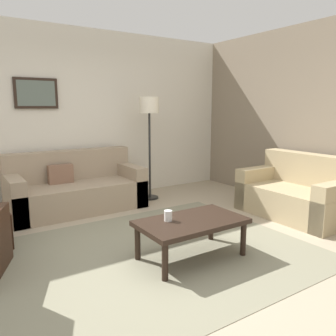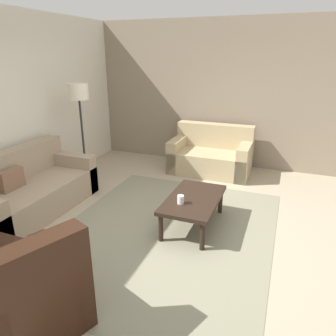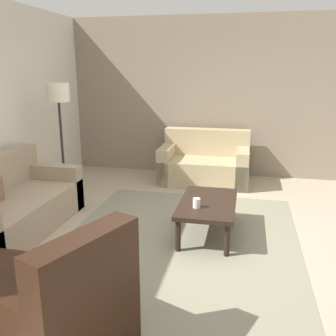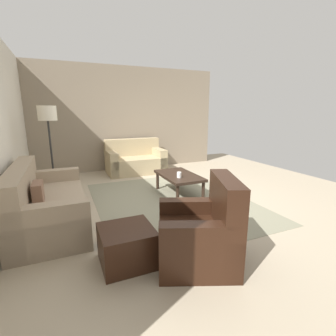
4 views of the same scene
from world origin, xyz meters
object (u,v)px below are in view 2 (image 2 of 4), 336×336
Objects in this scene: cup at (181,200)px; lamp_standing at (79,102)px; couch_main at (26,192)px; couch_loveseat at (211,156)px; armchair_leather at (30,302)px; coffee_table at (193,201)px.

cup is 2.55m from lamp_standing.
couch_main is 1.32× the size of couch_loveseat.
coffee_table is at bearing -19.06° from armchair_leather.
coffee_table is (-2.15, -0.28, 0.06)m from couch_loveseat.
lamp_standing is (0.81, 2.24, 1.05)m from coffee_table.
couch_main is 1.88× the size of armchair_leather.
coffee_table is 2.60m from lamp_standing.
lamp_standing reaches higher than armchair_leather.
lamp_standing is (2.92, 1.51, 1.10)m from armchair_leather.
couch_main reaches higher than coffee_table.
lamp_standing is at bearing 70.10° from coffee_table.
coffee_table is (0.45, -2.37, 0.06)m from couch_main.
armchair_leather is 0.95× the size of coffee_table.
armchair_leather is at bearing -152.61° from lamp_standing.
couch_main is at bearing 141.26° from couch_loveseat.
armchair_leather is at bearing 160.94° from coffee_table.
armchair_leather reaches higher than coffee_table.
couch_main and couch_loveseat have the same top height.
couch_main is at bearing 100.74° from coffee_table.
cup is (1.89, -0.62, 0.16)m from armchair_leather.
cup is (-0.22, 0.10, 0.11)m from coffee_table.
couch_main is 1.69m from lamp_standing.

